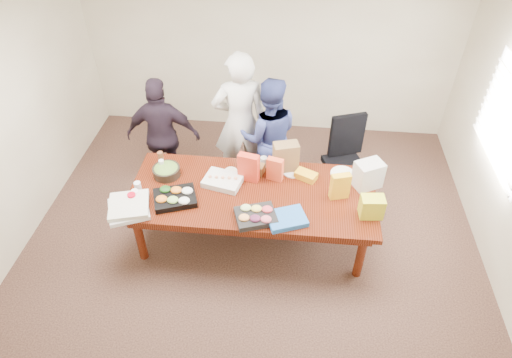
# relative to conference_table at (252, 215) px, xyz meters

# --- Properties ---
(floor) EXTENTS (5.50, 5.00, 0.02)m
(floor) POSITION_rel_conference_table_xyz_m (0.00, 0.00, -0.39)
(floor) COLOR #47301E
(floor) RESTS_ON ground
(ceiling) EXTENTS (5.50, 5.00, 0.02)m
(ceiling) POSITION_rel_conference_table_xyz_m (0.00, 0.00, 2.33)
(ceiling) COLOR white
(ceiling) RESTS_ON wall_back
(wall_back) EXTENTS (5.50, 0.04, 2.70)m
(wall_back) POSITION_rel_conference_table_xyz_m (0.00, 2.50, 0.98)
(wall_back) COLOR beige
(wall_back) RESTS_ON floor
(wall_left) EXTENTS (0.04, 5.00, 2.70)m
(wall_left) POSITION_rel_conference_table_xyz_m (-2.75, 0.00, 0.98)
(wall_left) COLOR beige
(wall_left) RESTS_ON floor
(window_panel) EXTENTS (0.03, 1.40, 1.10)m
(window_panel) POSITION_rel_conference_table_xyz_m (2.72, 0.60, 1.12)
(window_panel) COLOR white
(window_panel) RESTS_ON wall_right
(window_blinds) EXTENTS (0.04, 1.36, 1.00)m
(window_blinds) POSITION_rel_conference_table_xyz_m (2.68, 0.60, 1.12)
(window_blinds) COLOR beige
(window_blinds) RESTS_ON wall_right
(conference_table) EXTENTS (2.80, 1.20, 0.75)m
(conference_table) POSITION_rel_conference_table_xyz_m (0.00, 0.00, 0.00)
(conference_table) COLOR #4C1C0F
(conference_table) RESTS_ON floor
(office_chair) EXTENTS (0.71, 0.71, 1.09)m
(office_chair) POSITION_rel_conference_table_xyz_m (1.11, 0.90, 0.17)
(office_chair) COLOR black
(office_chair) RESTS_ON floor
(person_center) EXTENTS (0.80, 0.63, 1.94)m
(person_center) POSITION_rel_conference_table_xyz_m (-0.27, 1.07, 0.60)
(person_center) COLOR silver
(person_center) RESTS_ON floor
(person_right) EXTENTS (0.87, 0.72, 1.64)m
(person_right) POSITION_rel_conference_table_xyz_m (0.11, 1.00, 0.45)
(person_right) COLOR navy
(person_right) RESTS_ON floor
(person_left) EXTENTS (0.97, 0.45, 1.63)m
(person_left) POSITION_rel_conference_table_xyz_m (-1.26, 0.89, 0.44)
(person_left) COLOR black
(person_left) RESTS_ON floor
(veggie_tray) EXTENTS (0.55, 0.49, 0.07)m
(veggie_tray) POSITION_rel_conference_table_xyz_m (-0.84, -0.22, 0.41)
(veggie_tray) COLOR black
(veggie_tray) RESTS_ON conference_table
(fruit_tray) EXTENTS (0.50, 0.45, 0.06)m
(fruit_tray) POSITION_rel_conference_table_xyz_m (0.08, -0.41, 0.41)
(fruit_tray) COLOR black
(fruit_tray) RESTS_ON conference_table
(sheet_cake) EXTENTS (0.49, 0.41, 0.07)m
(sheet_cake) POSITION_rel_conference_table_xyz_m (-0.35, 0.12, 0.41)
(sheet_cake) COLOR silver
(sheet_cake) RESTS_ON conference_table
(salad_bowl) EXTENTS (0.37, 0.37, 0.11)m
(salad_bowl) POSITION_rel_conference_table_xyz_m (-1.04, 0.20, 0.43)
(salad_bowl) COLOR black
(salad_bowl) RESTS_ON conference_table
(chip_bag_blue) EXTENTS (0.48, 0.43, 0.06)m
(chip_bag_blue) POSITION_rel_conference_table_xyz_m (0.41, -0.41, 0.41)
(chip_bag_blue) COLOR blue
(chip_bag_blue) RESTS_ON conference_table
(chip_bag_red) EXTENTS (0.26, 0.15, 0.35)m
(chip_bag_red) POSITION_rel_conference_table_xyz_m (-0.07, 0.22, 0.55)
(chip_bag_red) COLOR red
(chip_bag_red) RESTS_ON conference_table
(chip_bag_yellow) EXTENTS (0.23, 0.14, 0.32)m
(chip_bag_yellow) POSITION_rel_conference_table_xyz_m (0.97, 0.02, 0.53)
(chip_bag_yellow) COLOR yellow
(chip_bag_yellow) RESTS_ON conference_table
(chip_bag_orange) EXTENTS (0.20, 0.13, 0.29)m
(chip_bag_orange) POSITION_rel_conference_table_xyz_m (0.24, 0.26, 0.52)
(chip_bag_orange) COLOR #D84C29
(chip_bag_orange) RESTS_ON conference_table
(mayo_jar) EXTENTS (0.10, 0.10, 0.13)m
(mayo_jar) POSITION_rel_conference_table_xyz_m (0.09, 0.48, 0.44)
(mayo_jar) COLOR silver
(mayo_jar) RESTS_ON conference_table
(mustard_bottle) EXTENTS (0.06, 0.06, 0.15)m
(mustard_bottle) POSITION_rel_conference_table_xyz_m (0.30, 0.39, 0.45)
(mustard_bottle) COLOR #E6F314
(mustard_bottle) RESTS_ON conference_table
(dressing_bottle) EXTENTS (0.07, 0.07, 0.21)m
(dressing_bottle) POSITION_rel_conference_table_xyz_m (-1.14, 0.35, 0.48)
(dressing_bottle) COLOR brown
(dressing_bottle) RESTS_ON conference_table
(ranch_bottle) EXTENTS (0.08, 0.08, 0.18)m
(ranch_bottle) POSITION_rel_conference_table_xyz_m (-1.10, 0.24, 0.47)
(ranch_bottle) COLOR silver
(ranch_bottle) RESTS_ON conference_table
(banana_bunch) EXTENTS (0.29, 0.24, 0.08)m
(banana_bunch) POSITION_rel_conference_table_xyz_m (0.60, 0.31, 0.42)
(banana_bunch) COLOR gold
(banana_bunch) RESTS_ON conference_table
(bread_loaf) EXTENTS (0.32, 0.20, 0.12)m
(bread_loaf) POSITION_rel_conference_table_xyz_m (-0.04, 0.37, 0.43)
(bread_loaf) COLOR brown
(bread_loaf) RESTS_ON conference_table
(kraft_bag) EXTENTS (0.32, 0.24, 0.38)m
(kraft_bag) POSITION_rel_conference_table_xyz_m (0.35, 0.44, 0.56)
(kraft_bag) COLOR brown
(kraft_bag) RESTS_ON conference_table
(red_cup) EXTENTS (0.09, 0.09, 0.12)m
(red_cup) POSITION_rel_conference_table_xyz_m (-1.30, -0.30, 0.43)
(red_cup) COLOR red
(red_cup) RESTS_ON conference_table
(clear_cup_a) EXTENTS (0.10, 0.10, 0.11)m
(clear_cup_a) POSITION_rel_conference_table_xyz_m (-1.29, -0.23, 0.43)
(clear_cup_a) COLOR white
(clear_cup_a) RESTS_ON conference_table
(clear_cup_b) EXTENTS (0.10, 0.10, 0.11)m
(clear_cup_b) POSITION_rel_conference_table_xyz_m (-1.30, -0.09, 0.43)
(clear_cup_b) COLOR white
(clear_cup_b) RESTS_ON conference_table
(pizza_box_lower) EXTENTS (0.55, 0.55, 0.05)m
(pizza_box_lower) POSITION_rel_conference_table_xyz_m (-1.30, -0.43, 0.40)
(pizza_box_lower) COLOR silver
(pizza_box_lower) RESTS_ON conference_table
(pizza_box_upper) EXTENTS (0.51, 0.51, 0.05)m
(pizza_box_upper) POSITION_rel_conference_table_xyz_m (-1.29, -0.42, 0.45)
(pizza_box_upper) COLOR beige
(pizza_box_upper) RESTS_ON pizza_box_lower
(plate_a) EXTENTS (0.34, 0.34, 0.02)m
(plate_a) POSITION_rel_conference_table_xyz_m (1.04, 0.42, 0.38)
(plate_a) COLOR white
(plate_a) RESTS_ON conference_table
(plate_b) EXTENTS (0.25, 0.25, 0.01)m
(plate_b) POSITION_rel_conference_table_xyz_m (0.44, 0.40, 0.38)
(plate_b) COLOR silver
(plate_b) RESTS_ON conference_table
(dip_bowl_a) EXTENTS (0.18, 0.18, 0.06)m
(dip_bowl_a) POSITION_rel_conference_table_xyz_m (0.35, 0.46, 0.41)
(dip_bowl_a) COLOR beige
(dip_bowl_a) RESTS_ON conference_table
(dip_bowl_b) EXTENTS (0.18, 0.18, 0.06)m
(dip_bowl_b) POSITION_rel_conference_table_xyz_m (-0.29, 0.28, 0.41)
(dip_bowl_b) COLOR beige
(dip_bowl_b) RESTS_ON conference_table
(grocery_bag_white) EXTENTS (0.37, 0.33, 0.32)m
(grocery_bag_white) POSITION_rel_conference_table_xyz_m (1.30, 0.25, 0.54)
(grocery_bag_white) COLOR silver
(grocery_bag_white) RESTS_ON conference_table
(grocery_bag_yellow) EXTENTS (0.26, 0.19, 0.25)m
(grocery_bag_yellow) POSITION_rel_conference_table_xyz_m (1.30, -0.23, 0.50)
(grocery_bag_yellow) COLOR yellow
(grocery_bag_yellow) RESTS_ON conference_table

